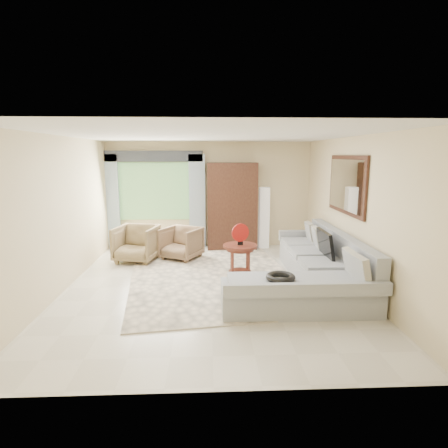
{
  "coord_description": "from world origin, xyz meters",
  "views": [
    {
      "loc": [
        -0.05,
        -6.3,
        2.29
      ],
      "look_at": [
        0.25,
        0.35,
        1.05
      ],
      "focal_mm": 30.0,
      "sensor_mm": 36.0,
      "label": 1
    }
  ],
  "objects_px": {
    "coffee_table": "(240,261)",
    "armchair_right": "(181,243)",
    "tv_screen": "(325,244)",
    "floor_lamp": "(264,218)",
    "armchair_left": "(137,244)",
    "potted_plant": "(120,238)",
    "armoire": "(232,206)",
    "sectional_sofa": "(314,272)"
  },
  "relations": [
    {
      "from": "sectional_sofa",
      "to": "potted_plant",
      "type": "distance_m",
      "value": 4.99
    },
    {
      "from": "tv_screen",
      "to": "floor_lamp",
      "type": "xyz_separation_m",
      "value": [
        -0.7,
        2.68,
        0.03
      ]
    },
    {
      "from": "sectional_sofa",
      "to": "armoire",
      "type": "xyz_separation_m",
      "value": [
        -1.23,
        2.9,
        0.77
      ]
    },
    {
      "from": "tv_screen",
      "to": "armoire",
      "type": "bearing_deg",
      "value": 119.76
    },
    {
      "from": "tv_screen",
      "to": "armchair_right",
      "type": "relative_size",
      "value": 0.95
    },
    {
      "from": "coffee_table",
      "to": "potted_plant",
      "type": "xyz_separation_m",
      "value": [
        -2.76,
        2.39,
        -0.07
      ]
    },
    {
      "from": "tv_screen",
      "to": "floor_lamp",
      "type": "bearing_deg",
      "value": 104.62
    },
    {
      "from": "coffee_table",
      "to": "armchair_left",
      "type": "distance_m",
      "value": 2.47
    },
    {
      "from": "sectional_sofa",
      "to": "armchair_left",
      "type": "bearing_deg",
      "value": 151.44
    },
    {
      "from": "sectional_sofa",
      "to": "tv_screen",
      "type": "height_order",
      "value": "tv_screen"
    },
    {
      "from": "sectional_sofa",
      "to": "tv_screen",
      "type": "xyz_separation_m",
      "value": [
        0.27,
        0.27,
        0.44
      ]
    },
    {
      "from": "armchair_left",
      "to": "armchair_right",
      "type": "bearing_deg",
      "value": 21.87
    },
    {
      "from": "tv_screen",
      "to": "floor_lamp",
      "type": "distance_m",
      "value": 2.77
    },
    {
      "from": "armoire",
      "to": "armchair_right",
      "type": "bearing_deg",
      "value": -142.34
    },
    {
      "from": "armchair_left",
      "to": "floor_lamp",
      "type": "xyz_separation_m",
      "value": [
        2.94,
        1.12,
        0.36
      ]
    },
    {
      "from": "armchair_right",
      "to": "floor_lamp",
      "type": "bearing_deg",
      "value": 54.6
    },
    {
      "from": "potted_plant",
      "to": "floor_lamp",
      "type": "xyz_separation_m",
      "value": [
        3.55,
        -0.04,
        0.48
      ]
    },
    {
      "from": "armchair_right",
      "to": "potted_plant",
      "type": "height_order",
      "value": "armchair_right"
    },
    {
      "from": "tv_screen",
      "to": "armchair_right",
      "type": "height_order",
      "value": "tv_screen"
    },
    {
      "from": "sectional_sofa",
      "to": "tv_screen",
      "type": "distance_m",
      "value": 0.58
    },
    {
      "from": "sectional_sofa",
      "to": "armchair_right",
      "type": "xyz_separation_m",
      "value": [
        -2.42,
        1.98,
        0.07
      ]
    },
    {
      "from": "sectional_sofa",
      "to": "armchair_left",
      "type": "height_order",
      "value": "sectional_sofa"
    },
    {
      "from": "sectional_sofa",
      "to": "floor_lamp",
      "type": "height_order",
      "value": "floor_lamp"
    },
    {
      "from": "armchair_right",
      "to": "floor_lamp",
      "type": "relative_size",
      "value": 0.52
    },
    {
      "from": "coffee_table",
      "to": "floor_lamp",
      "type": "xyz_separation_m",
      "value": [
        0.79,
        2.34,
        0.41
      ]
    },
    {
      "from": "potted_plant",
      "to": "armoire",
      "type": "bearing_deg",
      "value": -2.14
    },
    {
      "from": "sectional_sofa",
      "to": "tv_screen",
      "type": "bearing_deg",
      "value": 45.77
    },
    {
      "from": "potted_plant",
      "to": "armoire",
      "type": "xyz_separation_m",
      "value": [
        2.75,
        -0.1,
        0.78
      ]
    },
    {
      "from": "sectional_sofa",
      "to": "armoire",
      "type": "bearing_deg",
      "value": 113.06
    },
    {
      "from": "armoire",
      "to": "floor_lamp",
      "type": "bearing_deg",
      "value": 4.29
    },
    {
      "from": "floor_lamp",
      "to": "armchair_left",
      "type": "bearing_deg",
      "value": -159.09
    },
    {
      "from": "tv_screen",
      "to": "potted_plant",
      "type": "height_order",
      "value": "tv_screen"
    },
    {
      "from": "armchair_left",
      "to": "floor_lamp",
      "type": "height_order",
      "value": "floor_lamp"
    },
    {
      "from": "sectional_sofa",
      "to": "armoire",
      "type": "relative_size",
      "value": 1.65
    },
    {
      "from": "coffee_table",
      "to": "armchair_right",
      "type": "relative_size",
      "value": 0.82
    },
    {
      "from": "armchair_right",
      "to": "sectional_sofa",
      "type": "bearing_deg",
      "value": -10.92
    },
    {
      "from": "tv_screen",
      "to": "armchair_right",
      "type": "bearing_deg",
      "value": 147.49
    },
    {
      "from": "armoire",
      "to": "coffee_table",
      "type": "bearing_deg",
      "value": -89.86
    },
    {
      "from": "floor_lamp",
      "to": "armoire",
      "type": "bearing_deg",
      "value": -175.71
    },
    {
      "from": "sectional_sofa",
      "to": "coffee_table",
      "type": "relative_size",
      "value": 5.41
    },
    {
      "from": "sectional_sofa",
      "to": "armchair_right",
      "type": "relative_size",
      "value": 4.42
    },
    {
      "from": "coffee_table",
      "to": "armoire",
      "type": "distance_m",
      "value": 2.39
    }
  ]
}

